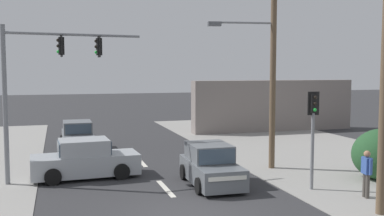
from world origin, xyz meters
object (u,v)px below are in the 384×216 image
hatchback_oncoming_near (211,166)px  pedestrian_at_kerb (367,171)px  traffic_signal_mast (41,75)px  sedan_crossing_left (85,160)px  utility_pole_midground_right (270,60)px  hatchback_receding_far (77,136)px  pedestal_signal_right_kerb (313,124)px  utility_pole_foreground_right (383,27)px

hatchback_oncoming_near → pedestrian_at_kerb: bearing=-36.1°
traffic_signal_mast → sedan_crossing_left: size_ratio=1.39×
utility_pole_midground_right → traffic_signal_mast: 9.44m
traffic_signal_mast → pedestrian_at_kerb: 12.31m
traffic_signal_mast → hatchback_oncoming_near: (6.07, -2.32, -3.44)m
hatchback_oncoming_near → sedan_crossing_left: 5.13m
hatchback_receding_far → utility_pole_midground_right: bearing=-44.6°
utility_pole_midground_right → pedestal_signal_right_kerb: bearing=-91.5°
sedan_crossing_left → hatchback_receding_far: sedan_crossing_left is taller
hatchback_receding_far → pedestrian_at_kerb: pedestrian_at_kerb is taller
traffic_signal_mast → pedestal_signal_right_kerb: 10.32m
pedestal_signal_right_kerb → hatchback_receding_far: bearing=124.1°
hatchback_receding_far → pedestrian_at_kerb: (8.91, -12.87, 0.22)m
hatchback_receding_far → hatchback_oncoming_near: bearing=-65.1°
hatchback_receding_far → pedestal_signal_right_kerb: bearing=-55.9°
hatchback_oncoming_near → pedestrian_at_kerb: 5.49m
utility_pole_midground_right → pedestrian_at_kerb: size_ratio=5.39×
hatchback_receding_far → pedestrian_at_kerb: size_ratio=2.24×
hatchback_oncoming_near → utility_pole_midground_right: bearing=29.6°
pedestal_signal_right_kerb → pedestrian_at_kerb: pedestal_signal_right_kerb is taller
sedan_crossing_left → hatchback_oncoming_near: bearing=-29.3°
pedestrian_at_kerb → hatchback_receding_far: bearing=124.7°
utility_pole_foreground_right → traffic_signal_mast: 12.09m
traffic_signal_mast → pedestrian_at_kerb: bearing=-27.9°
pedestal_signal_right_kerb → sedan_crossing_left: size_ratio=0.82×
pedestal_signal_right_kerb → traffic_signal_mast: bearing=156.3°
utility_pole_foreground_right → hatchback_oncoming_near: (-3.58, 4.82, -4.85)m
pedestal_signal_right_kerb → sedan_crossing_left: 8.99m
utility_pole_foreground_right → utility_pole_midground_right: (-0.24, 6.72, -0.80)m
utility_pole_foreground_right → hatchback_receding_far: size_ratio=2.84×
utility_pole_foreground_right → hatchback_oncoming_near: size_ratio=2.82×
traffic_signal_mast → hatchback_oncoming_near: bearing=-20.9°
utility_pole_foreground_right → traffic_signal_mast: bearing=143.5°
sedan_crossing_left → pedestrian_at_kerb: bearing=-32.8°
utility_pole_foreground_right → utility_pole_midground_right: size_ratio=1.18×
utility_pole_midground_right → hatchback_receding_far: utility_pole_midground_right is taller
utility_pole_foreground_right → sedan_crossing_left: utility_pole_foreground_right is taller
traffic_signal_mast → pedestal_signal_right_kerb: bearing=-23.7°
pedestal_signal_right_kerb → hatchback_receding_far: size_ratio=0.97×
traffic_signal_mast → hatchback_receding_far: 8.24m
pedestal_signal_right_kerb → sedan_crossing_left: pedestal_signal_right_kerb is taller
utility_pole_foreground_right → hatchback_receding_far: bearing=119.2°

